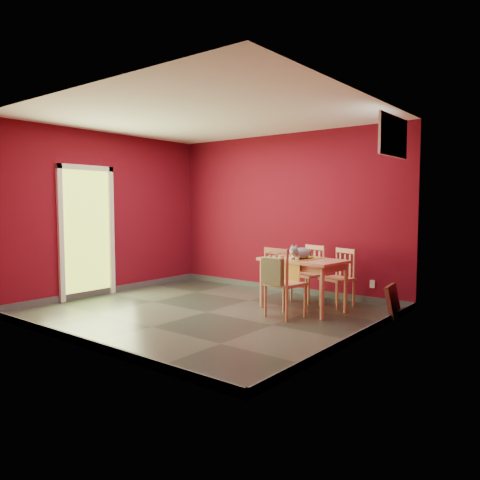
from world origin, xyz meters
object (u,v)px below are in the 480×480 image
Objects in this scene: dining_table at (303,265)px; chair_far_left at (309,273)px; chair_near at (283,282)px; chair_far_right at (339,277)px; picture_frame at (393,302)px; cat at (301,251)px; tote_bag at (273,271)px.

chair_far_left is at bearing 111.92° from dining_table.
chair_near is (0.26, -1.15, 0.04)m from chair_far_left.
chair_near reaches higher than chair_far_right.
chair_far_right is 1.84× the size of picture_frame.
chair_far_left is at bearing 99.03° from cat.
dining_table is 0.76m from tote_bag.
dining_table is at bearing -116.26° from chair_far_right.
dining_table is at bearing -166.57° from picture_frame.
cat is 1.39m from picture_frame.
chair_far_right is 0.80m from cat.
tote_bag is at bearing -138.84° from picture_frame.
picture_frame is at bearing 13.43° from dining_table.
dining_table is at bearing 90.01° from tote_bag.
chair_near is at bearing -99.37° from cat.
cat is at bearing -87.78° from dining_table.
chair_near is 2.24× the size of tote_bag.
picture_frame is (1.20, 1.05, -0.42)m from tote_bag.
tote_bag is 0.74m from cat.
cat is (-0.02, 0.49, 0.37)m from chair_near.
chair_far_right is at bearing 54.35° from cat.
dining_table is 0.68m from chair_far_left.
cat reaches higher than dining_table.
dining_table is at bearing 80.75° from cat.
chair_far_left reaches higher than chair_far_right.
chair_near is 0.61m from cat.
tote_bag is 0.91× the size of cat.
chair_far_right is at bearing -3.94° from chair_far_left.
cat is (0.25, -0.66, 0.41)m from chair_far_left.
chair_far_left is 0.53m from chair_far_right.
dining_table is at bearing -68.08° from chair_far_left.
picture_frame is (1.18, 0.83, -0.26)m from chair_near.
cat is (0.00, -0.05, 0.21)m from dining_table.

